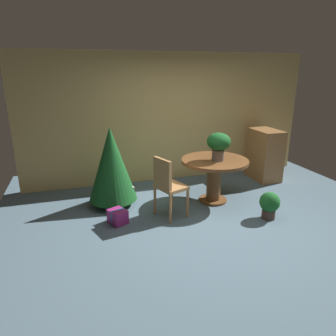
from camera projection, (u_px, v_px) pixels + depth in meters
ground_plane at (213, 223)px, 4.68m from camera, size 6.60×6.60×0.00m
back_wall_panel at (170, 118)px, 6.28m from camera, size 6.00×0.10×2.60m
round_dining_table at (214, 171)px, 5.31m from camera, size 1.16×1.16×0.78m
flower_vase at (219, 143)px, 5.11m from camera, size 0.40×0.41×0.48m
wooden_chair_left at (167, 184)px, 4.72m from camera, size 0.52×0.56×0.98m
holiday_tree at (112, 164)px, 5.11m from camera, size 0.82×0.82×1.37m
gift_box_purple at (118, 217)px, 4.66m from camera, size 0.32×0.34×0.22m
wooden_cabinet at (264, 155)px, 6.46m from camera, size 0.50×0.75×1.07m
potted_plant at (269, 204)px, 4.76m from camera, size 0.32×0.32×0.44m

